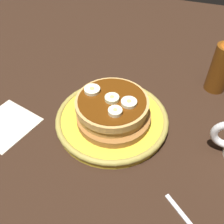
{
  "coord_description": "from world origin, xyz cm",
  "views": [
    {
      "loc": [
        -11.56,
        33.39,
        38.95
      ],
      "look_at": [
        0.0,
        0.0,
        3.17
      ],
      "focal_mm": 40.25,
      "sensor_mm": 36.0,
      "label": 1
    }
  ],
  "objects_px": {
    "plate": "(112,119)",
    "napkin": "(6,125)",
    "banana_slice_1": "(115,112)",
    "syrup_bottle": "(222,66)",
    "banana_slice_0": "(114,98)",
    "banana_slice_2": "(128,104)",
    "pancake_stack": "(112,110)",
    "banana_slice_3": "(92,90)"
  },
  "relations": [
    {
      "from": "banana_slice_2",
      "to": "banana_slice_1",
      "type": "bearing_deg",
      "value": 59.9
    },
    {
      "from": "banana_slice_0",
      "to": "banana_slice_3",
      "type": "distance_m",
      "value": 0.05
    },
    {
      "from": "banana_slice_3",
      "to": "napkin",
      "type": "xyz_separation_m",
      "value": [
        0.16,
        0.09,
        -0.07
      ]
    },
    {
      "from": "plate",
      "to": "banana_slice_3",
      "type": "relative_size",
      "value": 7.29
    },
    {
      "from": "plate",
      "to": "syrup_bottle",
      "type": "distance_m",
      "value": 0.27
    },
    {
      "from": "banana_slice_0",
      "to": "syrup_bottle",
      "type": "height_order",
      "value": "syrup_bottle"
    },
    {
      "from": "banana_slice_1",
      "to": "plate",
      "type": "bearing_deg",
      "value": -61.6
    },
    {
      "from": "pancake_stack",
      "to": "banana_slice_3",
      "type": "distance_m",
      "value": 0.06
    },
    {
      "from": "pancake_stack",
      "to": "banana_slice_1",
      "type": "distance_m",
      "value": 0.04
    },
    {
      "from": "banana_slice_0",
      "to": "banana_slice_3",
      "type": "bearing_deg",
      "value": -9.14
    },
    {
      "from": "plate",
      "to": "banana_slice_2",
      "type": "xyz_separation_m",
      "value": [
        -0.03,
        0.0,
        0.06
      ]
    },
    {
      "from": "plate",
      "to": "banana_slice_0",
      "type": "distance_m",
      "value": 0.06
    },
    {
      "from": "plate",
      "to": "pancake_stack",
      "type": "height_order",
      "value": "pancake_stack"
    },
    {
      "from": "plate",
      "to": "syrup_bottle",
      "type": "height_order",
      "value": "syrup_bottle"
    },
    {
      "from": "pancake_stack",
      "to": "napkin",
      "type": "bearing_deg",
      "value": 19.64
    },
    {
      "from": "banana_slice_0",
      "to": "banana_slice_2",
      "type": "relative_size",
      "value": 0.92
    },
    {
      "from": "banana_slice_2",
      "to": "pancake_stack",
      "type": "bearing_deg",
      "value": 2.51
    },
    {
      "from": "plate",
      "to": "banana_slice_3",
      "type": "bearing_deg",
      "value": -13.81
    },
    {
      "from": "pancake_stack",
      "to": "banana_slice_1",
      "type": "height_order",
      "value": "banana_slice_1"
    },
    {
      "from": "syrup_bottle",
      "to": "pancake_stack",
      "type": "bearing_deg",
      "value": 44.71
    },
    {
      "from": "plate",
      "to": "pancake_stack",
      "type": "bearing_deg",
      "value": 115.6
    },
    {
      "from": "napkin",
      "to": "syrup_bottle",
      "type": "xyz_separation_m",
      "value": [
        -0.4,
        -0.27,
        0.06
      ]
    },
    {
      "from": "banana_slice_3",
      "to": "syrup_bottle",
      "type": "relative_size",
      "value": 0.22
    },
    {
      "from": "banana_slice_1",
      "to": "banana_slice_2",
      "type": "xyz_separation_m",
      "value": [
        -0.02,
        -0.03,
        -0.0
      ]
    },
    {
      "from": "banana_slice_0",
      "to": "napkin",
      "type": "relative_size",
      "value": 0.25
    },
    {
      "from": "banana_slice_3",
      "to": "napkin",
      "type": "relative_size",
      "value": 0.29
    },
    {
      "from": "banana_slice_0",
      "to": "banana_slice_1",
      "type": "relative_size",
      "value": 1.07
    },
    {
      "from": "plate",
      "to": "napkin",
      "type": "distance_m",
      "value": 0.22
    },
    {
      "from": "banana_slice_0",
      "to": "banana_slice_3",
      "type": "relative_size",
      "value": 0.88
    },
    {
      "from": "pancake_stack",
      "to": "banana_slice_0",
      "type": "height_order",
      "value": "banana_slice_0"
    },
    {
      "from": "plate",
      "to": "banana_slice_3",
      "type": "height_order",
      "value": "banana_slice_3"
    },
    {
      "from": "banana_slice_2",
      "to": "napkin",
      "type": "relative_size",
      "value": 0.28
    },
    {
      "from": "pancake_stack",
      "to": "banana_slice_2",
      "type": "xyz_separation_m",
      "value": [
        -0.03,
        -0.0,
        0.03
      ]
    },
    {
      "from": "banana_slice_1",
      "to": "syrup_bottle",
      "type": "height_order",
      "value": "syrup_bottle"
    },
    {
      "from": "plate",
      "to": "napkin",
      "type": "height_order",
      "value": "plate"
    },
    {
      "from": "plate",
      "to": "banana_slice_2",
      "type": "height_order",
      "value": "banana_slice_2"
    },
    {
      "from": "pancake_stack",
      "to": "banana_slice_1",
      "type": "xyz_separation_m",
      "value": [
        -0.01,
        0.03,
        0.03
      ]
    },
    {
      "from": "banana_slice_2",
      "to": "plate",
      "type": "bearing_deg",
      "value": -4.66
    },
    {
      "from": "banana_slice_1",
      "to": "banana_slice_3",
      "type": "distance_m",
      "value": 0.08
    },
    {
      "from": "banana_slice_2",
      "to": "syrup_bottle",
      "type": "bearing_deg",
      "value": -130.39
    },
    {
      "from": "pancake_stack",
      "to": "syrup_bottle",
      "type": "distance_m",
      "value": 0.27
    },
    {
      "from": "plate",
      "to": "napkin",
      "type": "xyz_separation_m",
      "value": [
        0.21,
        0.08,
        -0.01
      ]
    }
  ]
}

